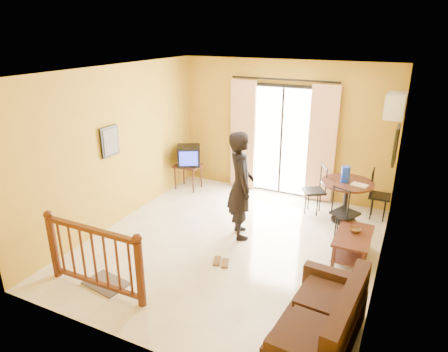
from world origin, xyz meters
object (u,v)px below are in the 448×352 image
at_px(sofa, 323,325).
at_px(standing_person, 241,185).
at_px(coffee_table, 353,242).
at_px(television, 189,156).
at_px(dining_table, 347,190).

relative_size(sofa, standing_person, 0.91).
bearing_deg(coffee_table, sofa, -90.00).
bearing_deg(coffee_table, standing_person, -177.88).
distance_m(television, standing_person, 2.36).
xyz_separation_m(dining_table, coffee_table, (0.34, -1.26, -0.34)).
xyz_separation_m(television, sofa, (3.72, -3.41, -0.48)).
height_order(dining_table, coffee_table, dining_table).
bearing_deg(standing_person, coffee_table, -121.62).
distance_m(dining_table, sofa, 3.32).
relative_size(television, standing_person, 0.35).
bearing_deg(dining_table, television, 177.91).
relative_size(television, coffee_table, 0.69).
relative_size(dining_table, coffee_table, 1.01).
bearing_deg(standing_person, dining_table, -82.61).
xyz_separation_m(television, standing_person, (1.86, -1.45, 0.15)).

